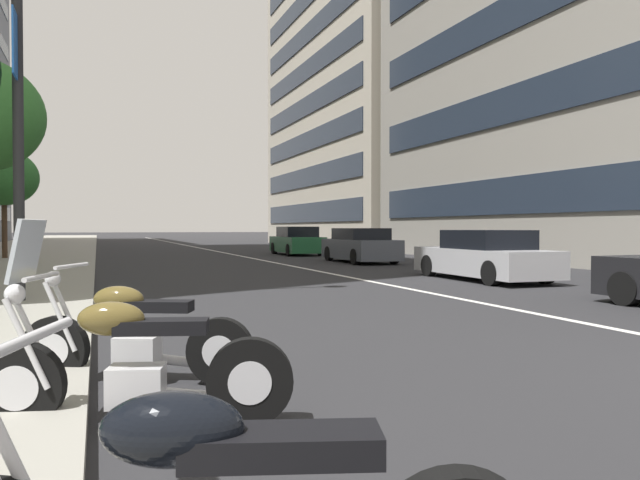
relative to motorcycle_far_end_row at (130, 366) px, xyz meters
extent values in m
cube|color=gray|center=(27.92, 4.35, -0.36)|extent=(160.00, 8.15, 0.15)
cube|color=silver|center=(32.92, -6.52, -0.43)|extent=(110.00, 0.16, 0.01)
cube|color=black|center=(-2.55, -0.35, 0.27)|extent=(0.40, 0.68, 0.10)
ellipsoid|color=black|center=(-2.45, -0.01, 0.33)|extent=(0.37, 0.51, 0.24)
cylinder|color=silver|center=(-2.23, 0.46, 0.18)|extent=(0.14, 0.32, 0.64)
cylinder|color=silver|center=(-2.32, 0.40, 0.63)|extent=(0.58, 0.21, 0.04)
cylinder|color=black|center=(0.20, 0.72, -0.12)|extent=(0.28, 0.63, 0.62)
cylinder|color=silver|center=(0.20, 0.72, -0.12)|extent=(0.21, 0.33, 0.31)
cylinder|color=black|center=(-0.23, -0.81, -0.12)|extent=(0.28, 0.63, 0.62)
cylinder|color=silver|center=(-0.23, -0.81, -0.12)|extent=(0.21, 0.33, 0.31)
cube|color=silver|center=(-0.02, -0.04, -0.14)|extent=(0.35, 0.44, 0.28)
cube|color=black|center=(-0.06, -0.22, 0.28)|extent=(0.38, 0.68, 0.10)
ellipsoid|color=brown|center=(0.03, 0.12, 0.34)|extent=(0.35, 0.51, 0.24)
cylinder|color=silver|center=(0.11, 0.67, 0.18)|extent=(0.13, 0.32, 0.64)
cylinder|color=silver|center=(0.24, 0.63, 0.18)|extent=(0.13, 0.32, 0.64)
cylinder|color=silver|center=(0.16, 0.57, 0.64)|extent=(0.59, 0.20, 0.04)
sphere|color=silver|center=(0.20, 0.74, 0.52)|extent=(0.14, 0.14, 0.14)
cube|color=#B2BCC6|center=(0.18, 0.67, 0.82)|extent=(0.46, 0.23, 0.44)
cylinder|color=silver|center=(0.04, -0.35, -0.25)|extent=(0.27, 0.68, 0.16)
cylinder|color=black|center=(1.55, 0.57, -0.13)|extent=(0.36, 0.60, 0.60)
cylinder|color=silver|center=(1.55, 0.57, -0.13)|extent=(0.24, 0.33, 0.30)
cylinder|color=black|center=(0.92, -0.82, -0.13)|extent=(0.36, 0.60, 0.60)
cylinder|color=silver|center=(0.92, -0.82, -0.13)|extent=(0.24, 0.33, 0.30)
cube|color=silver|center=(1.23, -0.12, -0.15)|extent=(0.39, 0.45, 0.28)
cube|color=black|center=(1.16, -0.29, 0.27)|extent=(0.46, 0.67, 0.10)
ellipsoid|color=brown|center=(1.30, 0.03, 0.33)|extent=(0.41, 0.52, 0.24)
cylinder|color=silver|center=(1.45, 0.53, 0.17)|extent=(0.17, 0.31, 0.64)
cylinder|color=silver|center=(1.58, 0.47, 0.17)|extent=(0.17, 0.31, 0.64)
cylinder|color=silver|center=(1.48, 0.43, 0.63)|extent=(0.56, 0.28, 0.04)
sphere|color=silver|center=(1.55, 0.59, 0.51)|extent=(0.14, 0.14, 0.14)
cylinder|color=silver|center=(1.24, -0.44, -0.25)|extent=(0.36, 0.66, 0.16)
cylinder|color=black|center=(3.75, -8.74, -0.12)|extent=(0.63, 0.24, 0.62)
cube|color=#B7B7BC|center=(9.19, -9.60, 0.06)|extent=(4.68, 1.88, 0.69)
cube|color=black|center=(9.01, -9.60, 0.66)|extent=(2.25, 1.67, 0.51)
cylinder|color=black|center=(10.75, -8.86, -0.12)|extent=(0.63, 0.24, 0.62)
cylinder|color=black|center=(10.70, -10.44, -0.12)|extent=(0.63, 0.24, 0.62)
cylinder|color=black|center=(7.69, -8.76, -0.12)|extent=(0.63, 0.24, 0.62)
cylinder|color=black|center=(7.64, -10.35, -0.12)|extent=(0.63, 0.24, 0.62)
cube|color=#4C515B|center=(17.91, -9.89, 0.11)|extent=(4.67, 1.94, 0.79)
cube|color=black|center=(17.85, -9.88, 0.73)|extent=(2.55, 1.72, 0.46)
cylinder|color=black|center=(19.46, -9.13, -0.12)|extent=(0.63, 0.24, 0.62)
cylinder|color=black|center=(19.40, -10.75, -0.12)|extent=(0.63, 0.24, 0.62)
cylinder|color=black|center=(16.42, -9.02, -0.12)|extent=(0.63, 0.24, 0.62)
cylinder|color=black|center=(16.36, -10.64, -0.12)|extent=(0.63, 0.24, 0.62)
cube|color=#236038|center=(25.31, -9.60, 0.11)|extent=(4.58, 1.95, 0.80)
cube|color=black|center=(25.21, -9.60, 0.78)|extent=(2.31, 1.74, 0.53)
cylinder|color=black|center=(26.83, -8.82, -0.12)|extent=(0.63, 0.24, 0.62)
cylinder|color=black|center=(26.78, -10.47, -0.12)|extent=(0.63, 0.24, 0.62)
cylinder|color=black|center=(23.84, -8.73, -0.12)|extent=(0.63, 0.24, 0.62)
cylinder|color=black|center=(23.80, -10.38, -0.12)|extent=(0.63, 0.24, 0.62)
cylinder|color=#232326|center=(7.11, 1.47, 4.38)|extent=(0.18, 0.18, 9.32)
cube|color=#194C99|center=(6.76, 1.47, 4.05)|extent=(0.56, 0.03, 1.10)
cube|color=#194C99|center=(7.46, 1.47, 4.05)|extent=(0.56, 0.03, 1.10)
cylinder|color=#473323|center=(23.63, 3.85, 0.89)|extent=(0.22, 0.22, 2.34)
ellipsoid|color=#2D6B2D|center=(23.63, 3.85, 3.09)|extent=(2.74, 2.74, 2.33)
cube|color=#232D3D|center=(14.31, -15.28, 2.27)|extent=(22.87, 0.08, 1.50)
cube|color=#232D3D|center=(14.31, -15.28, 5.91)|extent=(22.87, 0.08, 1.50)
cube|color=#232D3D|center=(14.31, -15.28, 9.55)|extent=(22.87, 0.08, 1.50)
cube|color=beige|center=(39.87, -25.38, 15.85)|extent=(23.21, 20.12, 32.58)
cube|color=#232D3D|center=(39.87, -15.28, 2.17)|extent=(20.89, 0.08, 1.50)
cube|color=#232D3D|center=(39.87, -15.28, 4.97)|extent=(20.89, 0.08, 1.50)
cube|color=#232D3D|center=(39.87, -15.28, 7.78)|extent=(20.89, 0.08, 1.50)
cube|color=#232D3D|center=(39.87, -15.28, 10.58)|extent=(20.89, 0.08, 1.50)
cube|color=#232D3D|center=(39.87, -15.28, 13.38)|extent=(20.89, 0.08, 1.50)
cube|color=#232D3D|center=(39.87, -15.28, 16.18)|extent=(20.89, 0.08, 1.50)
camera|label=1|loc=(-4.38, 0.21, 0.97)|focal=33.47mm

